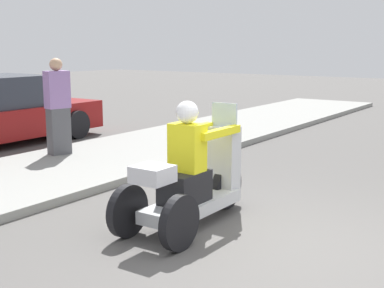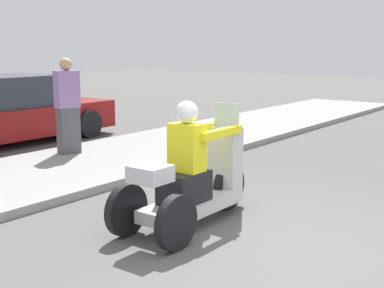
# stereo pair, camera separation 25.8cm
# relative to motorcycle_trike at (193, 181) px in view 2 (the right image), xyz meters

# --- Properties ---
(ground_plane) EXTENTS (60.00, 60.00, 0.00)m
(ground_plane) POSITION_rel_motorcycle_trike_xyz_m (-0.19, -1.33, -0.53)
(ground_plane) COLOR #565451
(sidewalk_strip) EXTENTS (28.00, 2.80, 0.12)m
(sidewalk_strip) POSITION_rel_motorcycle_trike_xyz_m (-0.19, 3.27, -0.47)
(sidewalk_strip) COLOR gray
(sidewalk_strip) RESTS_ON ground
(motorcycle_trike) EXTENTS (2.14, 0.81, 1.49)m
(motorcycle_trike) POSITION_rel_motorcycle_trike_xyz_m (0.00, 0.00, 0.00)
(motorcycle_trike) COLOR black
(motorcycle_trike) RESTS_ON ground
(spectator_with_child) EXTENTS (0.47, 0.35, 1.75)m
(spectator_with_child) POSITION_rel_motorcycle_trike_xyz_m (1.57, 4.05, 0.43)
(spectator_with_child) COLOR #515156
(spectator_with_child) RESTS_ON sidewalk_strip
(parked_car_lot_far) EXTENTS (4.89, 2.05, 1.46)m
(parked_car_lot_far) POSITION_rel_motorcycle_trike_xyz_m (1.73, 6.45, 0.16)
(parked_car_lot_far) COLOR maroon
(parked_car_lot_far) RESTS_ON ground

